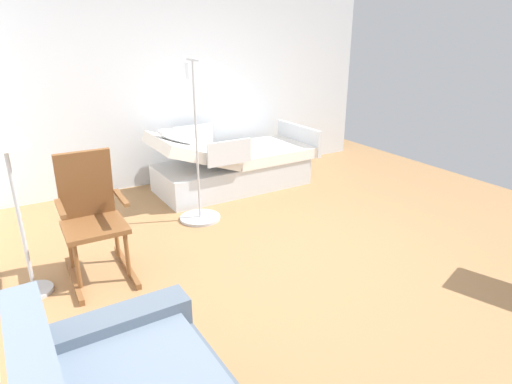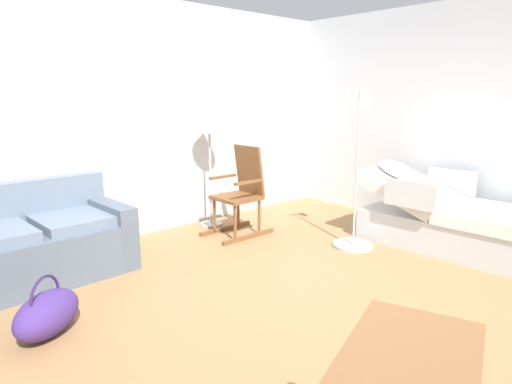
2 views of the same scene
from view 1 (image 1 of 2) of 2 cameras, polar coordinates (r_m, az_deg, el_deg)
name	(u,v)px [view 1 (image 1 of 2)]	position (r m, az deg, el deg)	size (l,w,h in m)	color
ground_plane	(310,251)	(4.15, 7.11, -7.66)	(6.53, 6.53, 0.00)	#9E7247
side_wall	(194,78)	(6.02, -8.18, 14.60)	(0.10, 5.33, 2.70)	silver
hospital_bed	(232,166)	(5.66, -3.16, 3.48)	(1.06, 2.14, 0.92)	silver
rocking_chair	(92,218)	(3.80, -20.74, -3.20)	(0.76, 0.51, 1.05)	brown
floor_lamp	(3,141)	(3.49, -30.28, 5.84)	(0.34, 0.34, 1.48)	#B2B5BA
iv_pole	(199,198)	(4.73, -7.51, -0.74)	(0.44, 0.44, 1.69)	#B2B5BA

